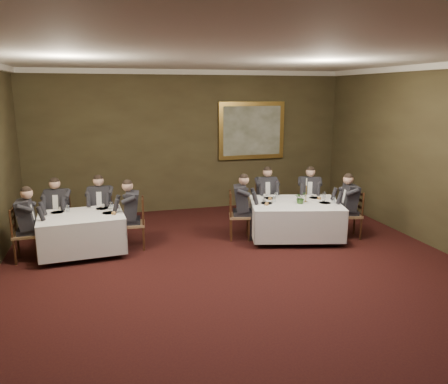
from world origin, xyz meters
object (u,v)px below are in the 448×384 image
centerpiece (300,197)px  painting (252,131)px  chair_main_backleft (266,213)px  chair_main_backright (308,212)px  diner_main_backright (309,203)px  diner_main_endleft (240,214)px  chair_sec_backright (102,225)px  chair_sec_endleft (26,245)px  diner_main_endright (350,214)px  chair_sec_endright (135,234)px  diner_sec_backright (101,215)px  diner_sec_endleft (26,233)px  chair_main_endright (350,224)px  diner_sec_endright (134,223)px  chair_main_endleft (239,225)px  table_main (295,217)px  diner_main_backleft (266,203)px  table_second (82,231)px  candlestick (306,193)px  diner_sec_backleft (59,219)px

centerpiece → painting: bearing=91.2°
chair_main_backleft → chair_main_backright: size_ratio=1.00×
diner_main_backright → centerpiece: diner_main_backright is taller
diner_main_endleft → painting: 3.13m
chair_sec_backright → chair_sec_endleft: size_ratio=1.00×
diner_main_endright → chair_sec_endright: (-4.35, 0.56, -0.23)m
chair_main_backright → diner_sec_backright: size_ratio=0.74×
diner_sec_endleft → painting: 5.99m
chair_main_backright → chair_main_endright: same height
diner_sec_endright → centerpiece: (3.31, -0.39, 0.38)m
chair_main_endleft → chair_sec_backright: size_ratio=1.00×
table_main → diner_main_backleft: size_ratio=1.56×
diner_sec_endright → chair_sec_endright: bearing=-90.0°
chair_main_backright → diner_sec_endright: size_ratio=0.74×
chair_main_endleft → diner_main_endright: size_ratio=0.74×
diner_main_backright → chair_sec_backright: size_ratio=1.35×
diner_main_endright → centerpiece: 1.13m
table_second → painting: size_ratio=0.91×
chair_sec_backright → diner_sec_endleft: size_ratio=0.74×
diner_main_endleft → chair_sec_endleft: size_ratio=1.35×
chair_main_backleft → painting: bearing=-90.3°
chair_main_backright → chair_main_endright: bearing=135.4°
chair_main_endleft → painting: 3.25m
diner_main_endleft → chair_main_endright: diner_main_endleft is taller
diner_main_endright → chair_sec_endleft: bearing=97.9°
table_second → candlestick: candlestick is taller
chair_main_endleft → diner_sec_backright: bearing=-90.8°
diner_main_endleft → centerpiece: 1.29m
candlestick → chair_main_backright: bearing=59.2°
table_main → chair_main_backright: size_ratio=2.10×
table_main → table_second: bearing=177.1°
diner_sec_backright → chair_main_endleft: bearing=173.6°
diner_main_backright → painting: bearing=-46.8°
table_main → table_second: same height
chair_main_backleft → diner_sec_backright: 3.61m
chair_sec_endright → chair_sec_endleft: 1.93m
chair_main_backleft → diner_main_backright: bearing=172.9°
table_second → chair_main_backleft: (3.96, 0.82, -0.17)m
table_second → diner_sec_endleft: size_ratio=1.20×
diner_main_backright → diner_main_backleft: bearing=10.1°
chair_sec_endright → candlestick: (3.47, -0.29, 0.67)m
painting → chair_main_endright: bearing=-70.1°
chair_main_endright → painting: bearing=31.7°
chair_main_backleft → diner_sec_endleft: (-4.91, -0.89, 0.23)m
diner_main_backleft → chair_main_backright: diner_main_backleft is taller
diner_main_endleft → diner_sec_backleft: size_ratio=1.00×
chair_sec_backright → candlestick: candlestick is taller
diner_sec_backleft → diner_sec_endleft: size_ratio=1.00×
table_main → chair_main_endleft: chair_main_endleft is taller
chair_sec_backright → chair_sec_endright: same height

